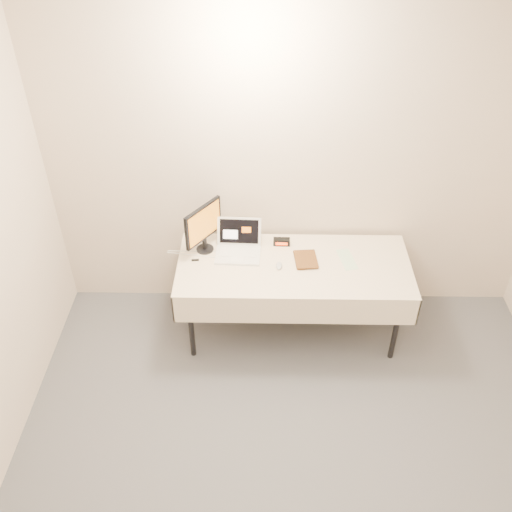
{
  "coord_description": "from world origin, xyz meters",
  "views": [
    {
      "loc": [
        -0.24,
        -1.47,
        3.6
      ],
      "look_at": [
        -0.3,
        1.99,
        0.86
      ],
      "focal_mm": 40.0,
      "sensor_mm": 36.0,
      "label": 1
    }
  ],
  "objects_px": {
    "book": "(295,250)",
    "table": "(294,270)",
    "laptop": "(238,245)",
    "monitor": "(203,225)"
  },
  "relations": [
    {
      "from": "book",
      "to": "table",
      "type": "bearing_deg",
      "value": -105.73
    },
    {
      "from": "laptop",
      "to": "monitor",
      "type": "height_order",
      "value": "monitor"
    },
    {
      "from": "monitor",
      "to": "laptop",
      "type": "bearing_deg",
      "value": -57.36
    },
    {
      "from": "monitor",
      "to": "table",
      "type": "bearing_deg",
      "value": -68.62
    },
    {
      "from": "laptop",
      "to": "book",
      "type": "xyz_separation_m",
      "value": [
        0.46,
        -0.13,
        0.06
      ]
    },
    {
      "from": "table",
      "to": "monitor",
      "type": "bearing_deg",
      "value": 166.13
    },
    {
      "from": "table",
      "to": "book",
      "type": "relative_size",
      "value": 7.87
    },
    {
      "from": "table",
      "to": "monitor",
      "type": "relative_size",
      "value": 4.42
    },
    {
      "from": "laptop",
      "to": "book",
      "type": "bearing_deg",
      "value": -13.6
    },
    {
      "from": "table",
      "to": "book",
      "type": "xyz_separation_m",
      "value": [
        0.01,
        0.04,
        0.18
      ]
    }
  ]
}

